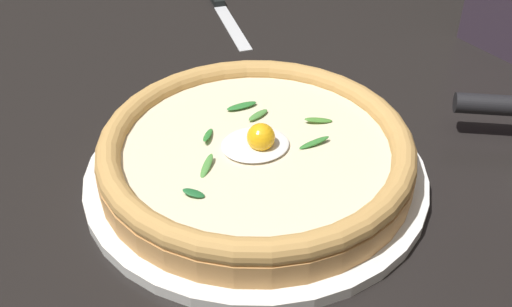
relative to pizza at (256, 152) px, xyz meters
name	(u,v)px	position (x,y,z in m)	size (l,w,h in m)	color
ground_plane	(242,175)	(-0.01, 0.03, -0.05)	(2.40, 2.40, 0.03)	black
pizza_plate	(256,174)	(0.00, 0.00, -0.03)	(0.34, 0.34, 0.01)	white
pizza	(256,152)	(0.00, 0.00, 0.00)	(0.30, 0.30, 0.06)	tan
table_knife	(219,4)	(0.06, 0.41, -0.03)	(0.02, 0.23, 0.01)	silver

